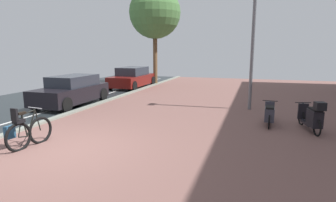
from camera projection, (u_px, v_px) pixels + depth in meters
ground at (112, 157)px, 6.66m from camera, size 21.00×40.00×0.13m
bicycle_foreground at (27, 132)px, 7.25m from camera, size 0.74×1.44×1.13m
scooter_near at (269, 114)px, 9.37m from camera, size 0.52×1.74×0.75m
scooter_mid at (312, 117)px, 8.57m from camera, size 0.68×1.80×1.05m
parked_car_near at (72, 91)px, 12.91m from camera, size 1.80×3.92×1.35m
parked_car_far at (133, 78)px, 18.99m from camera, size 1.88×4.32×1.37m
lamp_post at (253, 33)px, 11.38m from camera, size 0.20×0.52×5.79m
street_tree at (155, 13)px, 19.89m from camera, size 3.69×3.69×7.01m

